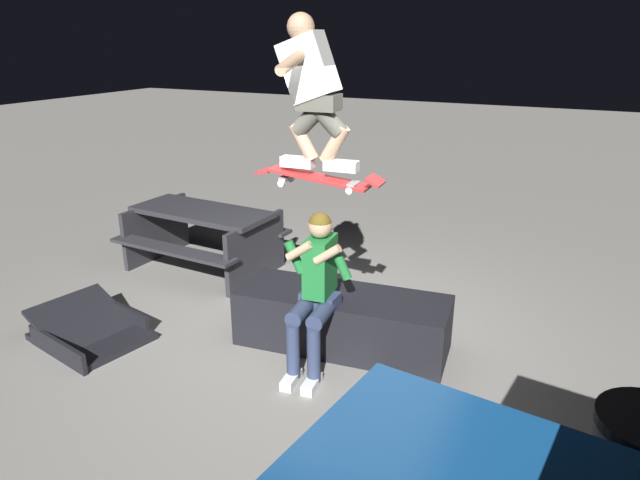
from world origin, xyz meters
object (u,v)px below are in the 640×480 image
person_sitting_on_ledge (316,285)px  skateboard (319,178)px  skater_airborne (312,86)px  ledge_box_main (342,320)px  picnic_table_back (203,229)px  kicker_ramp (91,333)px

person_sitting_on_ledge → skateboard: 0.91m
skater_airborne → skateboard: bearing=-176.2°
ledge_box_main → skateboard: (0.03, 0.40, 1.41)m
person_sitting_on_ledge → skateboard: skateboard is taller
ledge_box_main → person_sitting_on_ledge: person_sitting_on_ledge is taller
person_sitting_on_ledge → picnic_table_back: 2.59m
person_sitting_on_ledge → ledge_box_main: bearing=-99.7°
skateboard → picnic_table_back: bearing=-31.4°
ledge_box_main → skater_airborne: bearing=77.4°
skateboard → kicker_ramp: skateboard is taller
person_sitting_on_ledge → skater_airborne: 1.60m
person_sitting_on_ledge → kicker_ramp: size_ratio=1.21×
person_sitting_on_ledge → skateboard: (-0.03, 0.00, 0.91)m
picnic_table_back → kicker_ramp: bearing=93.1°
picnic_table_back → skater_airborne: bearing=147.8°
ledge_box_main → person_sitting_on_ledge: 0.64m
skater_airborne → kicker_ramp: skater_airborne is taller
person_sitting_on_ledge → skater_airborne: bearing=17.0°
ledge_box_main → picnic_table_back: bearing=-23.0°
skateboard → skater_airborne: size_ratio=0.92×
ledge_box_main → kicker_ramp: (2.16, 0.94, -0.19)m
skater_airborne → picnic_table_back: skater_airborne is taller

